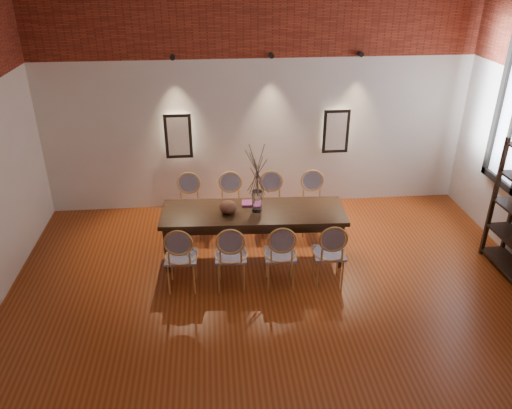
{
  "coord_description": "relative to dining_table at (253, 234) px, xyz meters",
  "views": [
    {
      "loc": [
        -0.77,
        -4.36,
        3.97
      ],
      "look_at": [
        -0.23,
        1.37,
        1.05
      ],
      "focal_mm": 35.0,
      "sensor_mm": 36.0,
      "label": 1
    }
  ],
  "objects": [
    {
      "name": "floor",
      "position": [
        0.23,
        -1.77,
        -0.39
      ],
      "size": [
        7.0,
        7.0,
        0.02
      ],
      "primitive_type": "cube",
      "color": "brown",
      "rests_on": "ground"
    },
    {
      "name": "wall_back",
      "position": [
        0.23,
        1.78,
        1.62
      ],
      "size": [
        7.0,
        0.1,
        4.0
      ],
      "primitive_type": "cube",
      "color": "silver",
      "rests_on": "ground"
    },
    {
      "name": "brick_band_back",
      "position": [
        0.23,
        1.71,
        2.88
      ],
      "size": [
        7.0,
        0.02,
        1.5
      ],
      "primitive_type": "cube",
      "color": "maroon",
      "rests_on": "ground"
    },
    {
      "name": "niche_left",
      "position": [
        -1.07,
        1.68,
        0.93
      ],
      "size": [
        0.36,
        0.06,
        0.66
      ],
      "primitive_type": "cube",
      "color": "#FFEAC6",
      "rests_on": "wall_back"
    },
    {
      "name": "niche_right",
      "position": [
        1.53,
        1.68,
        0.93
      ],
      "size": [
        0.36,
        0.06,
        0.66
      ],
      "primitive_type": "cube",
      "color": "#FFEAC6",
      "rests_on": "wall_back"
    },
    {
      "name": "spot_fixture_left",
      "position": [
        -1.07,
        1.65,
        2.17
      ],
      "size": [
        0.08,
        0.1,
        0.08
      ],
      "primitive_type": "cylinder",
      "rotation": [
        1.57,
        0.0,
        0.0
      ],
      "color": "black",
      "rests_on": "wall_back"
    },
    {
      "name": "spot_fixture_mid",
      "position": [
        0.43,
        1.65,
        2.17
      ],
      "size": [
        0.08,
        0.1,
        0.08
      ],
      "primitive_type": "cylinder",
      "rotation": [
        1.57,
        0.0,
        0.0
      ],
      "color": "black",
      "rests_on": "wall_back"
    },
    {
      "name": "spot_fixture_right",
      "position": [
        1.83,
        1.65,
        2.17
      ],
      "size": [
        0.08,
        0.1,
        0.08
      ],
      "primitive_type": "cylinder",
      "rotation": [
        1.57,
        0.0,
        0.0
      ],
      "color": "black",
      "rests_on": "wall_back"
    },
    {
      "name": "dining_table",
      "position": [
        0.0,
        0.0,
        0.0
      ],
      "size": [
        2.59,
        0.94,
        0.75
      ],
      "primitive_type": "cube",
      "rotation": [
        0.0,
        0.0,
        -0.05
      ],
      "color": "#352011",
      "rests_on": "floor"
    },
    {
      "name": "chair_near_a",
      "position": [
        -0.99,
        -0.64,
        0.09
      ],
      "size": [
        0.46,
        0.46,
        0.94
      ],
      "primitive_type": null,
      "rotation": [
        0.0,
        0.0,
        -0.05
      ],
      "color": "tan",
      "rests_on": "floor"
    },
    {
      "name": "chair_near_b",
      "position": [
        -0.35,
        -0.67,
        0.09
      ],
      "size": [
        0.46,
        0.46,
        0.94
      ],
      "primitive_type": null,
      "rotation": [
        0.0,
        0.0,
        -0.05
      ],
      "color": "tan",
      "rests_on": "floor"
    },
    {
      "name": "chair_near_c",
      "position": [
        0.29,
        -0.7,
        0.09
      ],
      "size": [
        0.46,
        0.46,
        0.94
      ],
      "primitive_type": null,
      "rotation": [
        0.0,
        0.0,
        -0.05
      ],
      "color": "tan",
      "rests_on": "floor"
    },
    {
      "name": "chair_near_d",
      "position": [
        0.92,
        -0.73,
        0.09
      ],
      "size": [
        0.46,
        0.46,
        0.94
      ],
      "primitive_type": null,
      "rotation": [
        0.0,
        0.0,
        -0.05
      ],
      "color": "tan",
      "rests_on": "floor"
    },
    {
      "name": "chair_far_a",
      "position": [
        -0.92,
        0.73,
        0.09
      ],
      "size": [
        0.46,
        0.46,
        0.94
      ],
      "primitive_type": null,
      "rotation": [
        0.0,
        0.0,
        3.09
      ],
      "color": "tan",
      "rests_on": "floor"
    },
    {
      "name": "chair_far_b",
      "position": [
        -0.29,
        0.7,
        0.09
      ],
      "size": [
        0.46,
        0.46,
        0.94
      ],
      "primitive_type": null,
      "rotation": [
        0.0,
        0.0,
        3.09
      ],
      "color": "tan",
      "rests_on": "floor"
    },
    {
      "name": "chair_far_c",
      "position": [
        0.35,
        0.67,
        0.09
      ],
      "size": [
        0.46,
        0.46,
        0.94
      ],
      "primitive_type": null,
      "rotation": [
        0.0,
        0.0,
        3.09
      ],
      "color": "tan",
      "rests_on": "floor"
    },
    {
      "name": "chair_far_d",
      "position": [
        0.99,
        0.64,
        0.09
      ],
      "size": [
        0.46,
        0.46,
        0.94
      ],
      "primitive_type": null,
      "rotation": [
        0.0,
        0.0,
        3.09
      ],
      "color": "tan",
      "rests_on": "floor"
    },
    {
      "name": "vase",
      "position": [
        0.05,
        -0.0,
        0.53
      ],
      "size": [
        0.14,
        0.14,
        0.3
      ],
      "primitive_type": "cylinder",
      "color": "silver",
      "rests_on": "dining_table"
    },
    {
      "name": "dried_branches",
      "position": [
        0.05,
        -0.0,
        0.98
      ],
      "size": [
        0.5,
        0.5,
        0.7
      ],
      "primitive_type": null,
      "color": "brown",
      "rests_on": "vase"
    },
    {
      "name": "bowl",
      "position": [
        -0.35,
        -0.03,
        0.46
      ],
      "size": [
        0.24,
        0.24,
        0.18
      ],
      "primitive_type": "ellipsoid",
      "color": "brown",
      "rests_on": "dining_table"
    },
    {
      "name": "book",
      "position": [
        -0.01,
        0.2,
        0.39
      ],
      "size": [
        0.27,
        0.19,
        0.03
      ],
      "primitive_type": "cube",
      "rotation": [
        0.0,
        0.0,
        -0.05
      ],
      "color": "#923078",
      "rests_on": "dining_table"
    }
  ]
}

